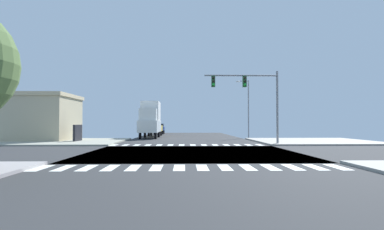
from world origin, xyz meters
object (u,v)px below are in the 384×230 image
object	(u,v)px
street_lamp	(247,103)
bank_building	(21,118)
box_truck_leading_1	(150,119)
sedan_crossing_2	(159,128)
traffic_signal_mast	(249,90)
pickup_trailing_2	(155,128)

from	to	relation	value
street_lamp	bank_building	size ratio (longest dim) A/B	0.60
street_lamp	box_truck_leading_1	bearing A→B (deg)	-178.22
bank_building	sedan_crossing_2	distance (m)	26.11
traffic_signal_mast	box_truck_leading_1	world-z (taller)	traffic_signal_mast
street_lamp	box_truck_leading_1	world-z (taller)	street_lamp
street_lamp	sedan_crossing_2	size ratio (longest dim) A/B	1.80
pickup_trailing_2	sedan_crossing_2	bearing A→B (deg)	-90.00
box_truck_leading_1	pickup_trailing_2	xyz separation A→B (m)	(0.00, 7.13, -1.27)
sedan_crossing_2	pickup_trailing_2	world-z (taller)	pickup_trailing_2
traffic_signal_mast	street_lamp	size ratio (longest dim) A/B	0.87
street_lamp	sedan_crossing_2	xyz separation A→B (m)	(-12.89, 15.34, -3.53)
traffic_signal_mast	pickup_trailing_2	xyz separation A→B (m)	(-10.37, 20.68, -3.65)
sedan_crossing_2	pickup_trailing_2	size ratio (longest dim) A/B	0.84
traffic_signal_mast	street_lamp	bearing A→B (deg)	79.77
bank_building	sedan_crossing_2	xyz separation A→B (m)	(13.56, 22.27, -1.47)
sedan_crossing_2	pickup_trailing_2	distance (m)	8.62
street_lamp	sedan_crossing_2	world-z (taller)	street_lamp
sedan_crossing_2	box_truck_leading_1	xyz separation A→B (m)	(-0.00, -15.75, 1.45)
street_lamp	pickup_trailing_2	distance (m)	14.92
traffic_signal_mast	bank_building	world-z (taller)	traffic_signal_mast
street_lamp	pickup_trailing_2	size ratio (longest dim) A/B	1.52
sedan_crossing_2	bank_building	bearing A→B (deg)	58.67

